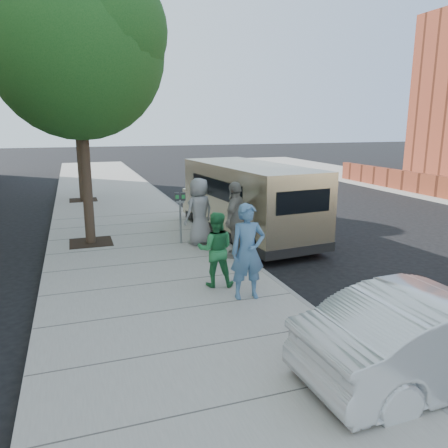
{
  "coord_description": "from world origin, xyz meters",
  "views": [
    {
      "loc": [
        -2.64,
        -10.47,
        3.55
      ],
      "look_at": [
        0.81,
        -0.49,
        1.1
      ],
      "focal_mm": 35.0,
      "sensor_mm": 36.0,
      "label": 1
    }
  ],
  "objects": [
    {
      "name": "parking_meter",
      "position": [
        0.17,
        1.47,
        1.22
      ],
      "size": [
        0.31,
        0.12,
        1.48
      ],
      "rotation": [
        0.0,
        0.0,
        -0.06
      ],
      "color": "gray",
      "rests_on": "sidewalk"
    },
    {
      "name": "van",
      "position": [
        2.43,
        1.95,
        1.23
      ],
      "size": [
        2.68,
        6.43,
        2.32
      ],
      "rotation": [
        0.0,
        0.0,
        0.1
      ],
      "color": "#C9B890",
      "rests_on": "ground"
    },
    {
      "name": "person_officer",
      "position": [
        0.47,
        -2.9,
        1.1
      ],
      "size": [
        0.73,
        0.52,
        1.9
      ],
      "primitive_type": "imported",
      "rotation": [
        0.0,
        0.0,
        -0.1
      ],
      "color": "teal",
      "rests_on": "sidewalk"
    },
    {
      "name": "person_green_shirt",
      "position": [
        0.08,
        -2.06,
        0.95
      ],
      "size": [
        0.92,
        0.81,
        1.6
      ],
      "primitive_type": "imported",
      "rotation": [
        0.0,
        0.0,
        2.84
      ],
      "color": "#2B8547",
      "rests_on": "sidewalk"
    },
    {
      "name": "sedan",
      "position": [
        2.0,
        -6.22,
        0.68
      ],
      "size": [
        4.2,
        1.59,
        1.37
      ],
      "primitive_type": "imported",
      "rotation": [
        0.0,
        0.0,
        1.61
      ],
      "color": "silver",
      "rests_on": "ground"
    },
    {
      "name": "tree_near",
      "position": [
        -2.25,
        2.4,
        5.55
      ],
      "size": [
        4.62,
        4.6,
        7.53
      ],
      "color": "black",
      "rests_on": "sidewalk"
    },
    {
      "name": "sidewalk",
      "position": [
        -1.0,
        0.0,
        0.07
      ],
      "size": [
        5.0,
        60.0,
        0.15
      ],
      "primitive_type": "cube",
      "color": "gray",
      "rests_on": "ground"
    },
    {
      "name": "tree_far",
      "position": [
        -2.25,
        10.0,
        4.88
      ],
      "size": [
        3.92,
        3.8,
        6.49
      ],
      "color": "black",
      "rests_on": "sidewalk"
    },
    {
      "name": "person_striped_polo",
      "position": [
        1.2,
        -0.26,
        1.13
      ],
      "size": [
        1.13,
        1.18,
        1.97
      ],
      "primitive_type": "imported",
      "rotation": [
        0.0,
        0.0,
        3.98
      ],
      "color": "gray",
      "rests_on": "sidewalk"
    },
    {
      "name": "ground",
      "position": [
        0.0,
        0.0,
        0.0
      ],
      "size": [
        120.0,
        120.0,
        0.0
      ],
      "primitive_type": "plane",
      "color": "black",
      "rests_on": "ground"
    },
    {
      "name": "person_gray_shirt",
      "position": [
        0.67,
        1.24,
        1.1
      ],
      "size": [
        1.1,
        0.93,
        1.9
      ],
      "primitive_type": "imported",
      "rotation": [
        0.0,
        0.0,
        3.55
      ],
      "color": "gray",
      "rests_on": "sidewalk"
    },
    {
      "name": "curb_face",
      "position": [
        1.44,
        0.0,
        0.07
      ],
      "size": [
        0.12,
        60.0,
        0.16
      ],
      "primitive_type": "cube",
      "color": "gray",
      "rests_on": "ground"
    }
  ]
}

